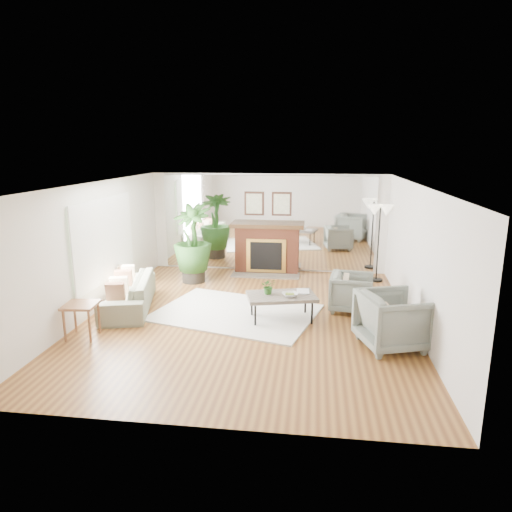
# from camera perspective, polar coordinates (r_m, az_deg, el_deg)

# --- Properties ---
(ground) EXTENTS (7.00, 7.00, 0.00)m
(ground) POSITION_cam_1_polar(r_m,az_deg,el_deg) (8.70, -0.94, -7.72)
(ground) COLOR brown
(ground) RESTS_ON ground
(wall_left) EXTENTS (0.02, 7.00, 2.50)m
(wall_left) POSITION_cam_1_polar(r_m,az_deg,el_deg) (9.24, -19.64, 0.85)
(wall_left) COLOR silver
(wall_left) RESTS_ON ground
(wall_right) EXTENTS (0.02, 7.00, 2.50)m
(wall_right) POSITION_cam_1_polar(r_m,az_deg,el_deg) (8.44, 19.55, -0.28)
(wall_right) COLOR silver
(wall_right) RESTS_ON ground
(wall_back) EXTENTS (6.00, 0.02, 2.50)m
(wall_back) POSITION_cam_1_polar(r_m,az_deg,el_deg) (11.73, 1.51, 4.16)
(wall_back) COLOR silver
(wall_back) RESTS_ON ground
(mirror_panel) EXTENTS (5.40, 0.04, 2.40)m
(mirror_panel) POSITION_cam_1_polar(r_m,az_deg,el_deg) (11.71, 1.50, 4.14)
(mirror_panel) COLOR silver
(mirror_panel) RESTS_ON wall_back
(window_panel) EXTENTS (0.04, 2.40, 1.50)m
(window_panel) POSITION_cam_1_polar(r_m,az_deg,el_deg) (9.56, -18.46, 1.95)
(window_panel) COLOR #B2E09E
(window_panel) RESTS_ON wall_left
(fireplace) EXTENTS (1.85, 0.83, 2.05)m
(fireplace) POSITION_cam_1_polar(r_m,az_deg,el_deg) (11.61, 1.38, 1.10)
(fireplace) COLOR brown
(fireplace) RESTS_ON ground
(area_rug) EXTENTS (3.41, 2.81, 0.03)m
(area_rug) POSITION_cam_1_polar(r_m,az_deg,el_deg) (8.91, -2.54, -7.09)
(area_rug) COLOR white
(area_rug) RESTS_ON ground
(coffee_table) EXTENTS (1.39, 1.02, 0.50)m
(coffee_table) POSITION_cam_1_polar(r_m,az_deg,el_deg) (8.44, 3.19, -5.13)
(coffee_table) COLOR #6C6155
(coffee_table) RESTS_ON ground
(sofa) EXTENTS (1.33, 2.29, 0.63)m
(sofa) POSITION_cam_1_polar(r_m,az_deg,el_deg) (9.45, -15.66, -4.49)
(sofa) COLOR #6F715A
(sofa) RESTS_ON ground
(armchair_back) EXTENTS (0.92, 0.90, 0.74)m
(armchair_back) POSITION_cam_1_polar(r_m,az_deg,el_deg) (9.14, 11.87, -4.49)
(armchair_back) COLOR slate
(armchair_back) RESTS_ON ground
(armchair_front) EXTENTS (1.25, 1.23, 0.91)m
(armchair_front) POSITION_cam_1_polar(r_m,az_deg,el_deg) (7.66, 16.73, -7.69)
(armchair_front) COLOR slate
(armchair_front) RESTS_ON ground
(side_table) EXTENTS (0.57, 0.57, 0.60)m
(side_table) POSITION_cam_1_polar(r_m,az_deg,el_deg) (8.21, -21.04, -6.23)
(side_table) COLOR brown
(side_table) RESTS_ON ground
(potted_ficus) EXTENTS (1.15, 1.15, 1.88)m
(potted_ficus) POSITION_cam_1_polar(r_m,az_deg,el_deg) (10.82, -7.93, 1.93)
(potted_ficus) COLOR black
(potted_ficus) RESTS_ON ground
(floor_lamp) EXTENTS (0.60, 0.33, 1.84)m
(floor_lamp) POSITION_cam_1_polar(r_m,az_deg,el_deg) (11.08, 15.24, 4.82)
(floor_lamp) COLOR black
(floor_lamp) RESTS_ON ground
(tabletop_plant) EXTENTS (0.31, 0.28, 0.30)m
(tabletop_plant) POSITION_cam_1_polar(r_m,az_deg,el_deg) (8.42, 1.59, -3.79)
(tabletop_plant) COLOR #2A561F
(tabletop_plant) RESTS_ON coffee_table
(fruit_bowl) EXTENTS (0.36, 0.36, 0.07)m
(fruit_bowl) POSITION_cam_1_polar(r_m,az_deg,el_deg) (8.33, 4.25, -4.84)
(fruit_bowl) COLOR brown
(fruit_bowl) RESTS_ON coffee_table
(book) EXTENTS (0.25, 0.33, 0.02)m
(book) POSITION_cam_1_polar(r_m,az_deg,el_deg) (8.60, 5.13, -4.42)
(book) COLOR brown
(book) RESTS_ON coffee_table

